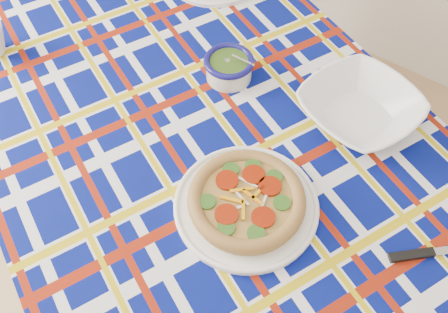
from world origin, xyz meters
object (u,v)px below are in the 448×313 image
Objects in this scene: dining_table at (213,159)px; pesto_bowl at (229,66)px; serving_bowl at (360,108)px; main_focaccia_plate at (247,200)px.

pesto_bowl reaches higher than dining_table.
dining_table is 6.91× the size of serving_bowl.
serving_bowl is (0.26, 0.28, 0.12)m from dining_table.
main_focaccia_plate is at bearing -101.99° from serving_bowl.
main_focaccia_plate is at bearing -8.48° from dining_table.
dining_table is at bearing -65.23° from pesto_bowl.
main_focaccia_plate is (0.18, -0.11, 0.11)m from dining_table.
pesto_bowl reaches higher than serving_bowl.
serving_bowl is at bearing 11.86° from pesto_bowl.
pesto_bowl is at bearing 138.37° from dining_table.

